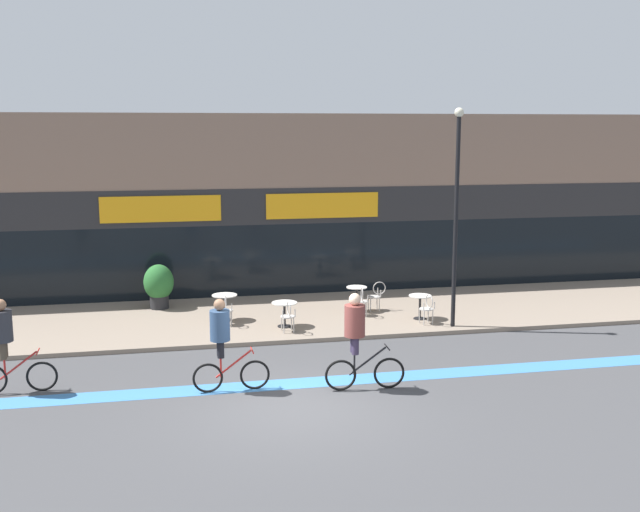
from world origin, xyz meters
The scene contains 18 objects.
ground_plane centered at (0.00, 0.00, 0.00)m, with size 120.00×120.00×0.00m, color #424244.
sidewalk_slab centered at (0.00, 7.25, 0.06)m, with size 40.00×5.50×0.12m, color gray.
storefront_facade centered at (0.00, 11.97, 3.07)m, with size 40.00×4.06×6.17m.
bike_lane_stripe centered at (0.00, 1.41, 0.00)m, with size 36.00×0.70×0.01m, color #3D7AB7.
bistro_table_0 centered at (-0.91, 6.90, 0.67)m, with size 0.74×0.74×0.77m.
bistro_table_1 centered at (0.70, 5.86, 0.63)m, with size 0.73×0.73×0.71m.
bistro_table_2 centered at (3.15, 7.20, 0.66)m, with size 0.63×0.63×0.77m.
bistro_table_3 centered at (4.75, 5.92, 0.63)m, with size 0.67×0.67×0.71m.
cafe_chair_0_near centered at (-0.92, 6.28, 0.64)m, with size 0.45×0.60×0.90m.
cafe_chair_1_near centered at (0.70, 5.23, 0.64)m, with size 0.43×0.59×0.90m.
cafe_chair_2_near centered at (3.14, 6.57, 0.64)m, with size 0.45×0.60×0.90m.
cafe_chair_2_side centered at (3.77, 7.20, 0.64)m, with size 0.58×0.40×0.90m.
cafe_chair_3_near centered at (4.76, 5.30, 0.64)m, with size 0.45×0.60×0.90m.
planter_pot centered at (-2.80, 8.82, 0.87)m, with size 0.93×0.93×1.39m.
lamp_post centered at (5.40, 4.96, 3.60)m, with size 0.26×0.26×6.12m.
cyclist_0 centered at (1.50, 0.74, 1.27)m, with size 1.79×0.52×2.18m.
cyclist_1 centered at (-5.97, 2.03, 1.23)m, with size 1.71×0.48×2.11m.
cyclist_2 centered at (-1.38, 1.22, 1.22)m, with size 1.70×0.48×2.08m.
Camera 1 is at (-2.46, -14.53, 5.72)m, focal length 42.00 mm.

